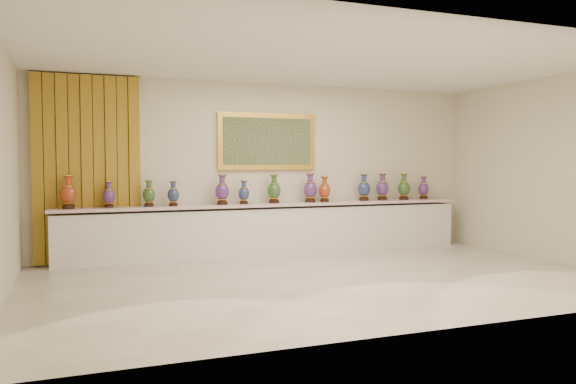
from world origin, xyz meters
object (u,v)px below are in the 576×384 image
object	(u,v)px
vase_2	(149,195)
vase_0	(68,194)
counter	(272,229)
vase_1	(109,196)

from	to	relation	value
vase_2	vase_0	bearing A→B (deg)	-178.49
counter	vase_0	world-z (taller)	vase_0
counter	vase_1	world-z (taller)	vase_1
vase_0	vase_2	bearing A→B (deg)	1.51
vase_0	vase_2	world-z (taller)	vase_0
vase_0	vase_1	distance (m)	0.59
counter	vase_1	size ratio (longest dim) A/B	17.49
vase_0	counter	bearing A→B (deg)	0.92
vase_1	vase_2	size ratio (longest dim) A/B	0.97
counter	vase_1	distance (m)	2.80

